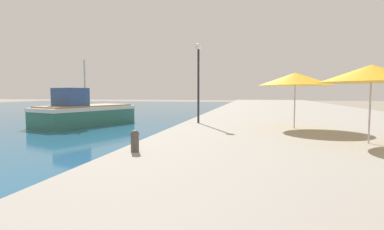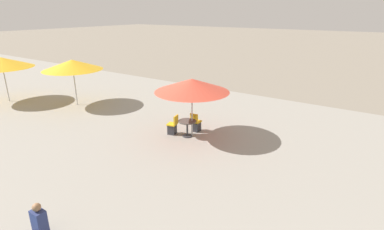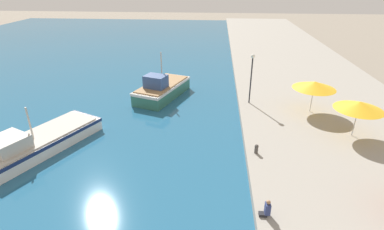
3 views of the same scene
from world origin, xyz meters
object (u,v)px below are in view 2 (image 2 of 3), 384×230
(cafe_umbrella_pink, at_px, (192,85))
(cafe_chair_right, at_px, (173,127))
(person_at_quay, at_px, (38,223))
(cafe_chair_left, at_px, (196,125))
(cafe_umbrella_white, at_px, (72,65))
(cafe_umbrella_striped, at_px, (2,62))
(cafe_table, at_px, (187,125))

(cafe_umbrella_pink, relative_size, cafe_chair_right, 3.56)
(cafe_chair_right, relative_size, person_at_quay, 0.95)
(cafe_chair_left, bearing_deg, cafe_umbrella_white, -177.28)
(cafe_umbrella_striped, bearing_deg, cafe_chair_right, -82.37)
(cafe_umbrella_white, relative_size, person_at_quay, 3.52)
(person_at_quay, bearing_deg, cafe_table, 4.68)
(cafe_umbrella_pink, bearing_deg, cafe_umbrella_white, 89.66)
(cafe_chair_right, bearing_deg, cafe_chair_left, -50.97)
(cafe_table, bearing_deg, person_at_quay, -175.32)
(cafe_chair_left, xyz_separation_m, cafe_chair_right, (-0.88, 0.69, 0.00))
(cafe_umbrella_striped, relative_size, cafe_chair_left, 3.90)
(cafe_chair_right, bearing_deg, cafe_table, -90.00)
(cafe_umbrella_white, xyz_separation_m, cafe_chair_right, (-0.37, -7.53, -2.08))
(cafe_umbrella_pink, relative_size, cafe_chair_left, 3.56)
(cafe_umbrella_white, bearing_deg, cafe_table, -91.45)
(cafe_chair_left, xyz_separation_m, person_at_quay, (-7.99, -0.61, 0.10))
(cafe_umbrella_pink, distance_m, cafe_umbrella_white, 8.38)
(cafe_umbrella_white, bearing_deg, cafe_umbrella_striped, 114.95)
(cafe_umbrella_white, height_order, person_at_quay, cafe_umbrella_white)
(cafe_umbrella_white, distance_m, cafe_table, 8.44)
(cafe_chair_right, bearing_deg, cafe_umbrella_white, 74.39)
(cafe_chair_left, bearing_deg, cafe_table, -90.00)
(cafe_chair_left, height_order, cafe_chair_right, same)
(cafe_chair_right, bearing_deg, cafe_umbrella_pink, -82.36)
(cafe_umbrella_white, distance_m, cafe_umbrella_striped, 4.58)
(cafe_umbrella_white, bearing_deg, cafe_chair_left, -86.42)
(cafe_umbrella_white, bearing_deg, cafe_umbrella_pink, -90.34)
(cafe_umbrella_white, height_order, cafe_chair_left, cafe_umbrella_white)
(person_at_quay, bearing_deg, cafe_umbrella_pink, 3.44)
(cafe_umbrella_white, bearing_deg, person_at_quay, -130.27)
(cafe_umbrella_striped, xyz_separation_m, cafe_table, (1.73, -12.39, -1.88))
(cafe_umbrella_white, xyz_separation_m, cafe_table, (-0.21, -8.23, -1.87))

